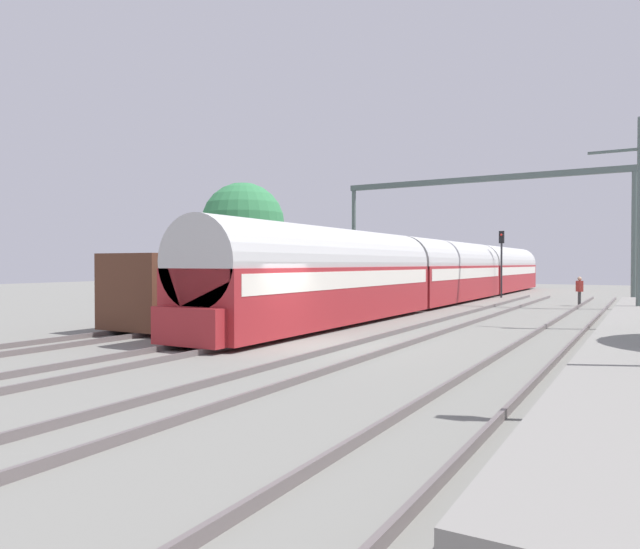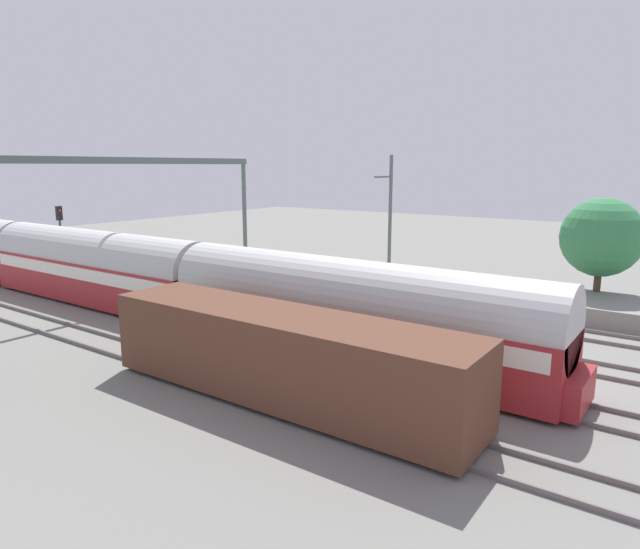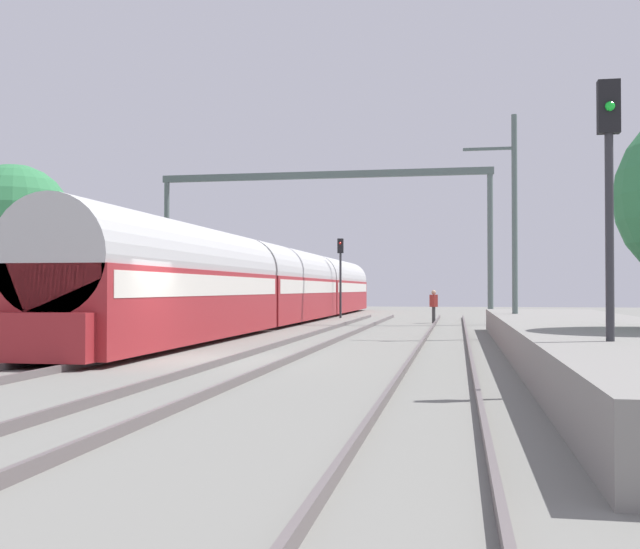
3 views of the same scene
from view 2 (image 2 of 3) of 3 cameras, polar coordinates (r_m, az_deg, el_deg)
name	(u,v)px [view 2 (image 2 of 3)]	position (r m, az deg, el deg)	size (l,w,h in m)	color
ground	(504,373)	(21.74, 18.20, -9.48)	(120.00, 120.00, 0.00)	slate
track_far_west	(429,441)	(16.10, 11.01, -16.29)	(1.52, 60.00, 0.16)	#625959
track_west	(483,390)	(19.78, 16.31, -11.20)	(1.51, 60.00, 0.16)	#625959
track_east	(521,355)	(23.68, 19.79, -7.68)	(1.51, 60.00, 0.16)	#625959
track_far_east	(548,329)	(27.70, 22.24, -5.16)	(1.52, 60.00, 0.16)	#625959
platform	(528,299)	(31.67, 20.39, -2.37)	(4.40, 28.00, 0.90)	gray
passenger_train	(97,267)	(32.90, -21.78, 0.73)	(2.93, 49.20, 3.82)	maroon
freight_car	(283,356)	(18.00, -3.79, -8.27)	(2.80, 13.00, 2.70)	#563323
person_crossing	(200,263)	(38.01, -12.10, 1.12)	(0.44, 0.46, 1.73)	#3C3C3C
railway_signal_far	(61,234)	(39.38, -24.89, 3.80)	(0.36, 0.30, 4.90)	#2D2D33
catenary_gantry	(138,192)	(32.78, -18.01, 7.95)	(17.35, 0.28, 7.86)	#526360
catenary_pole_east_mid	(390,223)	(32.46, 7.09, 5.18)	(1.90, 0.20, 8.00)	#526360
tree_east_background	(602,237)	(32.43, 26.76, 3.40)	(4.10, 4.10, 5.82)	#4C3826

